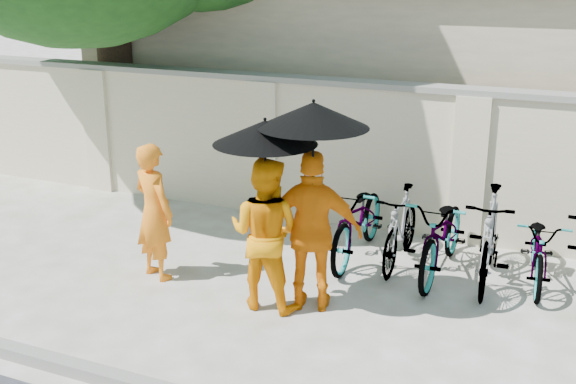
% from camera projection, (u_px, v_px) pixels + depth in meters
% --- Properties ---
extents(ground, '(80.00, 80.00, 0.00)m').
position_uv_depth(ground, '(225.00, 310.00, 7.87)').
color(ground, silver).
extents(kerb, '(40.00, 0.16, 0.12)m').
position_uv_depth(kerb, '(131.00, 384.00, 6.37)').
color(kerb, gray).
rests_on(kerb, ground).
extents(compound_wall, '(20.00, 0.30, 2.00)m').
position_uv_depth(compound_wall, '(398.00, 161.00, 9.97)').
color(compound_wall, beige).
rests_on(compound_wall, ground).
extents(building_behind, '(14.00, 6.00, 3.20)m').
position_uv_depth(building_behind, '(514.00, 83.00, 12.71)').
color(building_behind, '#CBB794').
rests_on(building_behind, ground).
extents(monk_left, '(0.70, 0.58, 1.65)m').
position_uv_depth(monk_left, '(154.00, 211.00, 8.47)').
color(monk_left, orange).
rests_on(monk_left, ground).
extents(monk_center, '(0.82, 0.64, 1.69)m').
position_uv_depth(monk_center, '(265.00, 233.00, 7.73)').
color(monk_center, orange).
rests_on(monk_center, ground).
extents(parasol_center, '(1.08, 1.08, 1.14)m').
position_uv_depth(parasol_center, '(265.00, 132.00, 7.30)').
color(parasol_center, black).
rests_on(parasol_center, ground).
extents(monk_right, '(1.12, 0.69, 1.77)m').
position_uv_depth(monk_right, '(313.00, 232.00, 7.65)').
color(monk_right, orange).
rests_on(monk_right, ground).
extents(parasol_right, '(1.13, 1.13, 1.29)m').
position_uv_depth(parasol_right, '(313.00, 115.00, 7.19)').
color(parasol_right, black).
rests_on(parasol_right, ground).
extents(bike_0, '(0.74, 1.98, 1.03)m').
position_uv_depth(bike_0, '(359.00, 220.00, 9.12)').
color(bike_0, gray).
rests_on(bike_0, ground).
extents(bike_1, '(0.50, 1.63, 0.97)m').
position_uv_depth(bike_1, '(401.00, 228.00, 8.92)').
color(bike_1, gray).
rests_on(bike_1, ground).
extents(bike_2, '(0.69, 1.95, 1.02)m').
position_uv_depth(bike_2, '(443.00, 235.00, 8.62)').
color(bike_2, gray).
rests_on(bike_2, ground).
extents(bike_3, '(0.66, 1.89, 1.12)m').
position_uv_depth(bike_3, '(490.00, 238.00, 8.38)').
color(bike_3, gray).
rests_on(bike_3, ground).
extents(bike_4, '(0.79, 1.71, 0.87)m').
position_uv_depth(bike_4, '(539.00, 249.00, 8.40)').
color(bike_4, gray).
rests_on(bike_4, ground).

